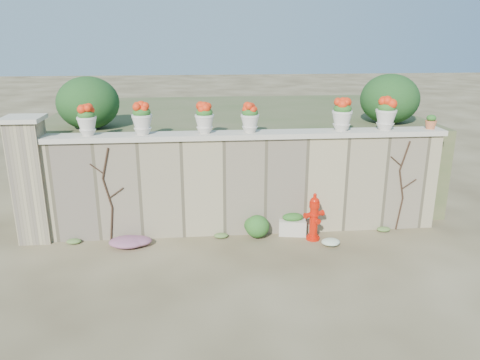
{
  "coord_description": "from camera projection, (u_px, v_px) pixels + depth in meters",
  "views": [
    {
      "loc": [
        -0.94,
        -7.17,
        3.97
      ],
      "look_at": [
        -0.12,
        1.4,
        1.25
      ],
      "focal_mm": 35.0,
      "sensor_mm": 36.0,
      "label": 1
    }
  ],
  "objects": [
    {
      "name": "vine_left",
      "position": [
        108.0,
        194.0,
        9.04
      ],
      "size": [
        0.6,
        0.04,
        1.91
      ],
      "color": "black",
      "rests_on": "ground"
    },
    {
      "name": "vine_right",
      "position": [
        402.0,
        185.0,
        9.57
      ],
      "size": [
        0.6,
        0.04,
        1.91
      ],
      "color": "black",
      "rests_on": "ground"
    },
    {
      "name": "back_shrub_left",
      "position": [
        88.0,
        103.0,
        9.87
      ],
      "size": [
        1.3,
        1.3,
        1.1
      ],
      "primitive_type": "ellipsoid",
      "color": "#143814",
      "rests_on": "raised_fill"
    },
    {
      "name": "green_shrub",
      "position": [
        258.0,
        225.0,
        9.33
      ],
      "size": [
        0.62,
        0.56,
        0.59
      ],
      "primitive_type": "ellipsoid",
      "color": "#1E5119",
      "rests_on": "ground"
    },
    {
      "name": "magenta_clump",
      "position": [
        135.0,
        241.0,
        9.04
      ],
      "size": [
        0.92,
        0.62,
        0.25
      ],
      "primitive_type": "ellipsoid",
      "color": "#B12390",
      "rests_on": "ground"
    },
    {
      "name": "ground",
      "position": [
        255.0,
        273.0,
        8.08
      ],
      "size": [
        80.0,
        80.0,
        0.0
      ],
      "primitive_type": "plane",
      "color": "#463A23",
      "rests_on": "ground"
    },
    {
      "name": "gate_pillar",
      "position": [
        31.0,
        179.0,
        9.04
      ],
      "size": [
        0.72,
        0.72,
        2.48
      ],
      "color": "#978964",
      "rests_on": "ground"
    },
    {
      "name": "urn_pot_1",
      "position": [
        142.0,
        119.0,
        8.89
      ],
      "size": [
        0.39,
        0.39,
        0.62
      ],
      "color": "beige",
      "rests_on": "wall_cap"
    },
    {
      "name": "planter_box",
      "position": [
        293.0,
        225.0,
        9.58
      ],
      "size": [
        0.6,
        0.41,
        0.46
      ],
      "rotation": [
        0.0,
        0.0,
        -0.18
      ],
      "color": "beige",
      "rests_on": "ground"
    },
    {
      "name": "wall_cap",
      "position": [
        244.0,
        135.0,
        9.17
      ],
      "size": [
        8.1,
        0.52,
        0.1
      ],
      "primitive_type": "cube",
      "color": "beige",
      "rests_on": "stone_wall"
    },
    {
      "name": "white_flowers",
      "position": [
        333.0,
        242.0,
        9.07
      ],
      "size": [
        0.51,
        0.41,
        0.18
      ],
      "primitive_type": "ellipsoid",
      "color": "white",
      "rests_on": "ground"
    },
    {
      "name": "urn_pot_0",
      "position": [
        87.0,
        121.0,
        8.8
      ],
      "size": [
        0.37,
        0.37,
        0.57
      ],
      "color": "beige",
      "rests_on": "wall_cap"
    },
    {
      "name": "urn_pot_3",
      "position": [
        250.0,
        118.0,
        9.08
      ],
      "size": [
        0.36,
        0.36,
        0.56
      ],
      "color": "beige",
      "rests_on": "wall_cap"
    },
    {
      "name": "urn_pot_2",
      "position": [
        204.0,
        118.0,
        9.0
      ],
      "size": [
        0.37,
        0.37,
        0.58
      ],
      "color": "beige",
      "rests_on": "wall_cap"
    },
    {
      "name": "urn_pot_4",
      "position": [
        342.0,
        115.0,
        9.24
      ],
      "size": [
        0.4,
        0.4,
        0.63
      ],
      "color": "beige",
      "rests_on": "wall_cap"
    },
    {
      "name": "terracotta_pot",
      "position": [
        431.0,
        123.0,
        9.46
      ],
      "size": [
        0.23,
        0.23,
        0.28
      ],
      "color": "#BB6039",
      "rests_on": "wall_cap"
    },
    {
      "name": "fire_hydrant",
      "position": [
        314.0,
        217.0,
        9.25
      ],
      "size": [
        0.42,
        0.3,
        0.97
      ],
      "rotation": [
        0.0,
        0.0,
        0.33
      ],
      "color": "red",
      "rests_on": "ground"
    },
    {
      "name": "stone_wall",
      "position": [
        244.0,
        186.0,
        9.49
      ],
      "size": [
        8.0,
        0.4,
        2.0
      ],
      "primitive_type": "cube",
      "color": "#978964",
      "rests_on": "ground"
    },
    {
      "name": "raised_fill",
      "position": [
        232.0,
        149.0,
        12.53
      ],
      "size": [
        9.0,
        6.0,
        2.0
      ],
      "primitive_type": "cube",
      "color": "#384C23",
      "rests_on": "ground"
    },
    {
      "name": "urn_pot_5",
      "position": [
        386.0,
        114.0,
        9.32
      ],
      "size": [
        0.42,
        0.42,
        0.65
      ],
      "color": "beige",
      "rests_on": "wall_cap"
    },
    {
      "name": "back_shrub_right",
      "position": [
        390.0,
        99.0,
        10.47
      ],
      "size": [
        1.3,
        1.3,
        1.1
      ],
      "primitive_type": "ellipsoid",
      "color": "#143814",
      "rests_on": "raised_fill"
    }
  ]
}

